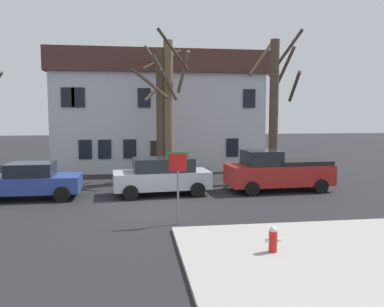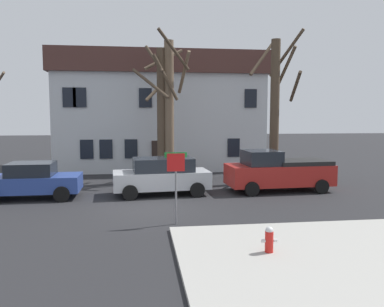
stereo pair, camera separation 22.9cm
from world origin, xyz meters
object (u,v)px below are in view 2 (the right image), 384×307
pickup_truck_red (278,171)px  street_sign_pole (176,174)px  car_blue_sedan (32,180)px  tree_bare_far (169,107)px  tree_bare_end (276,105)px  tree_bare_mid (161,109)px  fire_hydrant (269,239)px  car_silver_wagon (162,175)px  building_main (160,111)px  bicycle_leaning (23,178)px

pickup_truck_red → street_sign_pole: 7.63m
car_blue_sedan → street_sign_pole: street_sign_pole is taller
pickup_truck_red → street_sign_pole: (-5.50, -5.23, 0.77)m
tree_bare_far → tree_bare_end: size_ratio=0.93×
tree_bare_mid → car_blue_sedan: 7.86m
fire_hydrant → car_silver_wagon: bearing=105.5°
building_main → tree_bare_far: (0.22, -6.28, 0.14)m
pickup_truck_red → bicycle_leaning: bearing=165.5°
tree_bare_end → bicycle_leaning: bearing=177.1°
pickup_truck_red → bicycle_leaning: (-12.90, 3.33, -0.60)m
building_main → tree_bare_mid: bearing=-92.0°
pickup_truck_red → street_sign_pole: street_sign_pole is taller
tree_bare_end → tree_bare_mid: bearing=171.1°
pickup_truck_red → street_sign_pole: size_ratio=2.10×
tree_bare_end → car_blue_sedan: (-12.26, -2.90, -3.47)m
car_silver_wagon → street_sign_pole: 5.15m
tree_bare_far → car_silver_wagon: (-0.65, -3.86, -3.24)m
tree_bare_end → pickup_truck_red: tree_bare_end is taller
building_main → street_sign_pole: (-0.23, -15.22, -2.27)m
tree_bare_end → fire_hydrant: size_ratio=12.28×
car_blue_sedan → fire_hydrant: bearing=-45.7°
car_silver_wagon → fire_hydrant: (2.35, -8.45, -0.43)m
building_main → tree_bare_far: size_ratio=1.82×
car_blue_sedan → pickup_truck_red: bearing=1.3°
building_main → car_silver_wagon: (-0.43, -10.14, -3.11)m
street_sign_pole → car_blue_sedan: bearing=140.4°
car_silver_wagon → bicycle_leaning: (-7.20, 3.48, -0.53)m
car_blue_sedan → building_main: bearing=58.7°
tree_bare_end → fire_hydrant: tree_bare_end is taller
building_main → pickup_truck_red: 11.69m
car_blue_sedan → car_silver_wagon: (5.80, 0.11, 0.09)m
building_main → bicycle_leaning: bearing=-138.9°
tree_bare_far → tree_bare_end: bearing=-10.4°
building_main → fire_hydrant: size_ratio=20.81×
building_main → pickup_truck_red: (5.27, -9.99, -3.04)m
tree_bare_mid → tree_bare_end: tree_bare_end is taller
car_blue_sedan → car_silver_wagon: 5.80m
tree_bare_far → building_main: bearing=92.0°
tree_bare_end → car_blue_sedan: 13.07m
building_main → car_blue_sedan: size_ratio=3.36×
car_blue_sedan → tree_bare_far: bearing=31.6°
tree_bare_end → pickup_truck_red: size_ratio=1.63×
pickup_truck_red → street_sign_pole: bearing=-136.4°
tree_bare_far → pickup_truck_red: 7.03m
tree_bare_mid → bicycle_leaning: tree_bare_mid is taller
bicycle_leaning → building_main: bearing=41.1°
fire_hydrant → street_sign_pole: bearing=122.5°
tree_bare_far → street_sign_pole: size_ratio=3.16×
building_main → car_blue_sedan: (-6.23, -10.25, -3.19)m
bicycle_leaning → fire_hydrant: bearing=-51.3°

